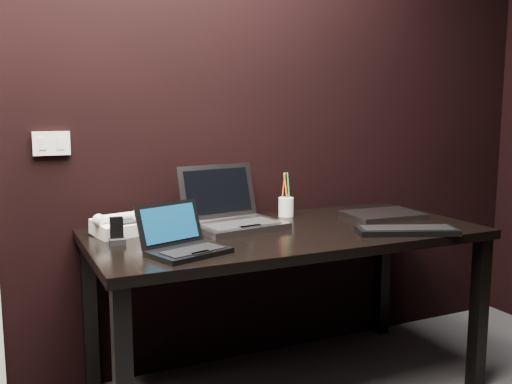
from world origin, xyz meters
name	(u,v)px	position (x,y,z in m)	size (l,w,h in m)	color
wall_back	(190,101)	(0.00, 1.80, 1.30)	(4.00, 4.00, 0.00)	black
wall_switch	(51,143)	(-0.62, 1.79, 1.12)	(0.15, 0.02, 0.10)	silver
desk	(286,247)	(0.30, 1.40, 0.66)	(1.70, 0.80, 0.74)	black
netbook	(183,243)	(-0.23, 1.21, 0.78)	(0.34, 0.32, 0.18)	black
silver_laptop	(232,216)	(0.11, 1.56, 0.79)	(0.44, 0.41, 0.27)	#A2A1A7
ext_keyboard	(407,230)	(0.73, 1.12, 0.75)	(0.44, 0.29, 0.03)	black
closed_laptop	(383,215)	(0.86, 1.45, 0.75)	(0.37, 0.28, 0.02)	gray
desk_phone	(118,226)	(-0.39, 1.60, 0.78)	(0.23, 0.21, 0.11)	white
mobile_phone	(117,234)	(-0.43, 1.45, 0.78)	(0.06, 0.06, 0.11)	black
pen_cup	(286,206)	(0.44, 1.68, 0.79)	(0.09, 0.09, 0.22)	white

